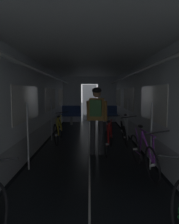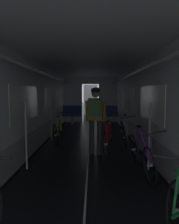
% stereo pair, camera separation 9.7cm
% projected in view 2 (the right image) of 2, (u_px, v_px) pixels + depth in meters
% --- Properties ---
extents(train_car_shell, '(3.14, 12.34, 2.57)m').
position_uv_depth(train_car_shell, '(89.00, 89.00, 5.60)').
color(train_car_shell, black).
rests_on(train_car_shell, ground).
extents(bench_seat_far_left, '(0.98, 0.51, 0.95)m').
position_uv_depth(bench_seat_far_left, '(72.00, 113.00, 10.18)').
color(bench_seat_far_left, gray).
rests_on(bench_seat_far_left, ground).
extents(bench_seat_far_right, '(0.98, 0.51, 0.95)m').
position_uv_depth(bench_seat_far_right, '(108.00, 113.00, 10.15)').
color(bench_seat_far_right, gray).
rests_on(bench_seat_far_right, ground).
extents(bicycle_purple, '(0.45, 1.69, 0.95)m').
position_uv_depth(bicycle_purple, '(141.00, 154.00, 4.08)').
color(bicycle_purple, black).
rests_on(bicycle_purple, ground).
extents(bicycle_silver, '(0.44, 1.70, 0.96)m').
position_uv_depth(bicycle_silver, '(124.00, 132.00, 6.31)').
color(bicycle_silver, black).
rests_on(bicycle_silver, ground).
extents(bicycle_yellow, '(0.44, 1.69, 0.95)m').
position_uv_depth(bicycle_yellow, '(58.00, 130.00, 6.62)').
color(bicycle_yellow, black).
rests_on(bicycle_yellow, ground).
extents(person_cyclist_aisle, '(0.56, 0.43, 1.73)m').
position_uv_depth(person_cyclist_aisle, '(95.00, 113.00, 5.17)').
color(person_cyclist_aisle, '#2D2D33').
rests_on(person_cyclist_aisle, ground).
extents(bicycle_red_in_aisle, '(0.56, 1.67, 0.94)m').
position_uv_depth(bicycle_red_in_aisle, '(108.00, 138.00, 5.49)').
color(bicycle_red_in_aisle, black).
rests_on(bicycle_red_in_aisle, ground).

